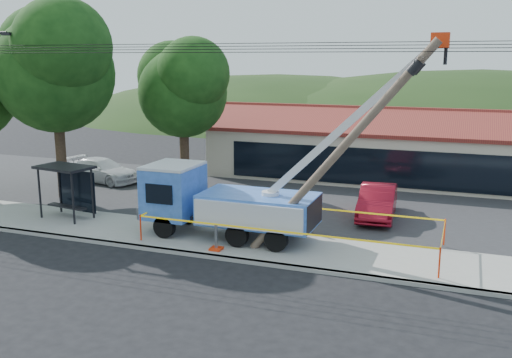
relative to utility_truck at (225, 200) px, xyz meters
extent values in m
plane|color=black|center=(0.63, -4.48, -1.77)|extent=(120.00, 120.00, 0.00)
cube|color=gray|center=(0.63, -2.38, -1.70)|extent=(60.00, 0.25, 0.15)
cube|color=gray|center=(0.63, -0.48, -1.70)|extent=(60.00, 4.00, 0.15)
cube|color=#28282B|center=(0.63, 7.52, -1.72)|extent=(60.00, 12.00, 0.10)
cube|color=#BFB698|center=(4.63, 15.52, -0.07)|extent=(22.00, 8.00, 3.40)
cube|color=black|center=(4.63, 11.50, -0.35)|extent=(18.04, 0.08, 2.21)
cube|color=maroon|center=(4.63, 13.52, 2.13)|extent=(22.50, 4.53, 1.52)
cube|color=maroon|center=(4.63, 17.52, 2.13)|extent=(22.50, 4.53, 1.52)
cube|color=maroon|center=(4.63, 15.52, 2.78)|extent=(22.50, 0.30, 0.25)
cube|color=black|center=(-11.57, 0.52, 7.08)|extent=(0.50, 0.22, 0.15)
cylinder|color=#332316|center=(-11.37, 3.52, 0.76)|extent=(0.56, 0.56, 5.06)
sphere|color=#12350E|center=(-11.37, 3.52, 5.13)|extent=(6.30, 6.30, 6.30)
sphere|color=#12350E|center=(-12.63, 4.36, 6.28)|extent=(5.04, 5.04, 5.04)
sphere|color=#12350E|center=(-10.11, 2.68, 6.51)|extent=(5.04, 5.04, 5.04)
cylinder|color=#332316|center=(-6.37, 8.52, 0.32)|extent=(0.56, 0.56, 4.18)
sphere|color=#12350E|center=(-6.37, 8.52, 3.93)|extent=(5.25, 5.25, 5.25)
sphere|color=#12350E|center=(-7.42, 9.22, 4.88)|extent=(4.20, 4.20, 4.20)
sphere|color=#12350E|center=(-5.32, 7.82, 5.07)|extent=(4.20, 4.20, 4.20)
ellipsoid|color=#1A3212|center=(-14.37, 50.52, -1.77)|extent=(78.40, 56.00, 28.00)
ellipsoid|color=#1A3212|center=(10.63, 50.52, -1.77)|extent=(89.60, 64.00, 32.00)
cylinder|color=black|center=(0.63, -1.38, 6.16)|extent=(60.00, 0.02, 0.02)
cylinder|color=black|center=(0.63, -0.88, 6.28)|extent=(60.00, 0.02, 0.02)
cylinder|color=black|center=(0.63, -0.38, 6.40)|extent=(60.00, 0.02, 0.02)
cylinder|color=black|center=(0.63, 0.02, 6.52)|extent=(60.00, 0.02, 0.02)
cylinder|color=black|center=(-2.38, -1.10, -1.14)|extent=(0.95, 0.32, 0.95)
cylinder|color=black|center=(-2.38, 1.11, -1.14)|extent=(0.95, 0.32, 0.95)
cylinder|color=black|center=(0.99, -1.10, -1.14)|extent=(0.95, 0.32, 0.95)
cylinder|color=black|center=(0.99, 1.11, -1.14)|extent=(0.95, 0.32, 0.95)
cylinder|color=black|center=(2.68, -1.10, -1.14)|extent=(0.95, 0.32, 0.95)
cylinder|color=black|center=(2.68, 1.11, -1.14)|extent=(0.95, 0.32, 0.95)
cube|color=black|center=(0.36, 0.00, -0.88)|extent=(6.95, 1.05, 0.26)
cube|color=#315FB0|center=(-2.48, 0.00, 0.18)|extent=(2.11, 2.53, 2.21)
cube|color=silver|center=(-2.48, 0.00, 1.33)|extent=(2.11, 2.53, 0.13)
cube|color=black|center=(-3.49, 0.00, 0.33)|extent=(0.08, 1.90, 0.95)
cube|color=gray|center=(-3.59, 0.00, -0.67)|extent=(0.16, 2.42, 0.53)
cube|color=#315FB0|center=(1.52, 0.00, -0.25)|extent=(4.85, 2.53, 1.26)
cylinder|color=silver|center=(2.04, 0.00, 0.23)|extent=(0.74, 0.74, 0.63)
cube|color=silver|center=(5.21, 0.00, 3.53)|extent=(6.54, 0.29, 6.28)
cube|color=gray|center=(5.53, 0.00, 3.79)|extent=(3.93, 0.19, 3.78)
cube|color=red|center=(8.38, -0.21, 6.56)|extent=(0.63, 0.53, 0.53)
cube|color=red|center=(0.36, -1.79, -1.57)|extent=(0.47, 0.47, 0.08)
cube|color=red|center=(3.10, 1.79, -1.57)|extent=(0.47, 0.47, 0.08)
cylinder|color=brown|center=(5.01, -0.96, 2.47)|extent=(6.98, 0.32, 8.39)
cube|color=brown|center=(7.87, -0.96, 5.95)|extent=(0.17, 1.79, 0.17)
cylinder|color=black|center=(7.68, -0.46, 5.65)|extent=(0.59, 0.36, 0.61)
cylinder|color=black|center=(7.68, -1.45, 5.65)|extent=(0.59, 0.36, 0.61)
cylinder|color=black|center=(-9.52, -0.44, -0.40)|extent=(0.12, 0.12, 2.44)
cylinder|color=black|center=(-7.31, -0.79, -0.40)|extent=(0.12, 0.12, 2.44)
cylinder|color=black|center=(-9.33, 0.77, -0.40)|extent=(0.12, 0.12, 2.44)
cylinder|color=black|center=(-7.12, 0.41, -0.40)|extent=(0.12, 0.12, 2.44)
cube|color=black|center=(-8.32, -0.01, 0.87)|extent=(2.86, 2.02, 0.12)
cube|color=black|center=(-8.22, 0.64, -0.40)|extent=(2.41, 0.44, 2.03)
cube|color=black|center=(-8.32, -0.01, -1.06)|extent=(2.27, 0.75, 0.08)
cylinder|color=red|center=(-3.13, -1.80, -1.07)|extent=(0.07, 0.07, 1.11)
cylinder|color=red|center=(8.92, -1.80, -1.07)|extent=(0.07, 0.07, 1.11)
cylinder|color=red|center=(8.92, 1.99, -1.07)|extent=(0.07, 0.07, 1.11)
cylinder|color=red|center=(-3.13, 1.99, -1.07)|extent=(0.07, 0.07, 1.11)
cube|color=yellow|center=(2.90, -1.80, -0.57)|extent=(12.05, 0.01, 0.07)
cube|color=yellow|center=(8.92, 0.10, -0.57)|extent=(0.01, 3.79, 0.07)
cube|color=yellow|center=(2.90, 1.99, -0.57)|extent=(12.05, 0.01, 0.07)
cube|color=yellow|center=(-3.13, 0.10, -0.57)|extent=(0.01, 3.79, 0.07)
imported|color=#BABCC2|center=(-6.82, 7.02, -1.77)|extent=(3.92, 5.26, 1.67)
imported|color=maroon|center=(5.65, 5.48, -1.77)|extent=(2.01, 4.87, 1.57)
imported|color=silver|center=(-11.79, 7.70, -1.77)|extent=(5.30, 2.84, 1.46)
camera|label=1|loc=(9.50, -21.70, 5.97)|focal=40.00mm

